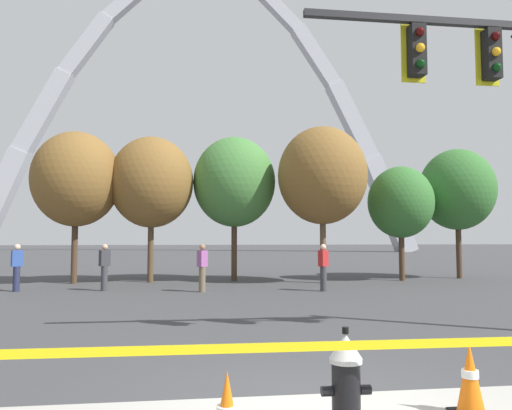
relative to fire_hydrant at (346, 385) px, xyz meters
name	(u,v)px	position (x,y,z in m)	size (l,w,h in m)	color
ground_plane	(314,406)	(-0.09, 0.85, -0.47)	(240.00, 240.00, 0.00)	#3D3D3F
fire_hydrant	(346,385)	(0.00, 0.00, 0.00)	(0.46, 0.48, 0.99)	black
caution_tape_barrier	(350,369)	(-0.05, -0.27, 0.22)	(6.77, 0.14, 0.96)	#232326
traffic_cone_mid_sidewalk	(470,379)	(1.44, 0.38, -0.11)	(0.36, 0.36, 0.73)	black
monument_arch	(204,119)	(-0.09, 55.83, 16.13)	(54.63, 2.23, 36.96)	#B2B5BC
tree_far_left	(76,179)	(-6.03, 15.77, 3.67)	(3.46, 3.46, 6.05)	#473323
tree_left_mid	(152,182)	(-3.09, 15.99, 3.62)	(3.41, 3.41, 5.97)	brown
tree_center_left	(234,182)	(0.36, 16.23, 3.70)	(3.48, 3.48, 6.10)	#473323
tree_center_right	(322,176)	(3.81, 14.74, 3.86)	(3.61, 3.61, 6.32)	brown
tree_right_mid	(401,202)	(7.40, 15.38, 2.85)	(2.77, 2.77, 4.85)	#473323
tree_far_right	(457,190)	(10.44, 16.17, 3.51)	(3.32, 3.32, 5.81)	#473323
pedestrian_walking_left	(104,267)	(-4.37, 12.90, 0.35)	(0.39, 0.37, 1.59)	#38383D
pedestrian_standing_center	(323,267)	(3.02, 11.84, 0.35)	(0.39, 0.37, 1.59)	#38383D
pedestrian_walking_right	(17,267)	(-7.27, 13.07, 0.35)	(0.39, 0.35, 1.59)	#232847
pedestrian_near_trees	(202,267)	(-1.06, 12.11, 0.35)	(0.37, 0.39, 1.59)	brown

